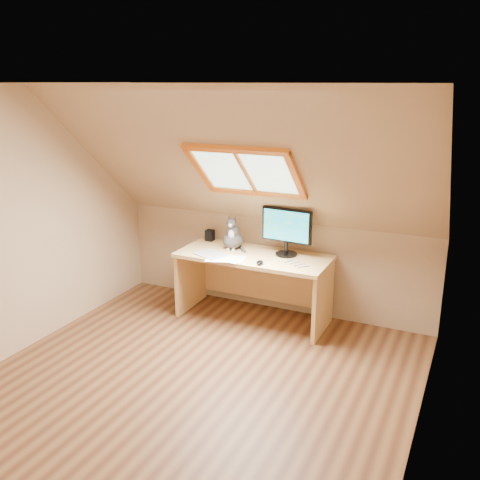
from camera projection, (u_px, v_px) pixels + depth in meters
The scene contains 10 objects.
ground at pixel (194, 384), 4.43m from camera, with size 3.50×3.50×0.00m, color brown.
room_shell at pixel (183, 220), 3.95m from camera, with size 3.52×3.52×2.41m.
desk at pixel (256, 273), 5.58m from camera, with size 1.56×0.68×0.71m.
monitor at pixel (287, 229), 5.35m from camera, with size 0.53×0.22×0.49m.
cat at pixel (233, 237), 5.61m from camera, with size 0.24×0.28×0.37m.
desk_speaker at pixel (210, 235), 5.92m from camera, with size 0.08×0.08×0.12m, color black.
graphics_tablet at pixel (210, 254), 5.43m from camera, with size 0.31×0.22×0.01m, color #B2B2B7.
mouse at pixel (260, 262), 5.16m from camera, with size 0.06×0.11×0.04m, color black.
papers at pixel (226, 259), 5.30m from camera, with size 0.35×0.30×0.01m.
cables at pixel (287, 263), 5.19m from camera, with size 0.51×0.26×0.01m.
Camera 1 is at (2.00, -3.38, 2.41)m, focal length 40.00 mm.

